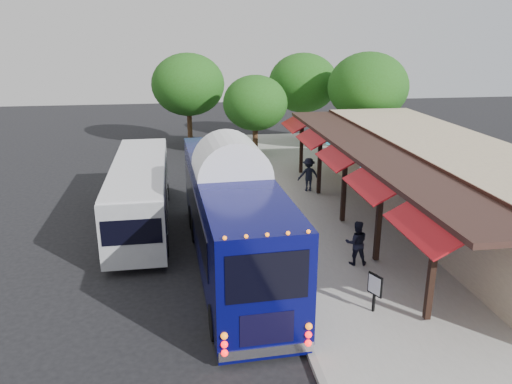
{
  "coord_description": "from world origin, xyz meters",
  "views": [
    {
      "loc": [
        -3.02,
        -15.89,
        8.24
      ],
      "look_at": [
        -0.12,
        3.8,
        1.8
      ],
      "focal_mm": 35.0,
      "sensor_mm": 36.0,
      "label": 1
    }
  ],
  "objects_px": {
    "ped_c": "(260,183)",
    "ped_d": "(308,174)",
    "city_bus": "(140,191)",
    "ped_b": "(356,243)",
    "coach_bus": "(231,212)",
    "ped_a": "(305,268)",
    "sign_board": "(375,287)"
  },
  "relations": [
    {
      "from": "ped_c",
      "to": "ped_b",
      "type": "bearing_deg",
      "value": 101.14
    },
    {
      "from": "ped_a",
      "to": "coach_bus",
      "type": "bearing_deg",
      "value": 119.18
    },
    {
      "from": "coach_bus",
      "to": "ped_a",
      "type": "xyz_separation_m",
      "value": [
        2.05,
        -2.77,
        -1.0
      ]
    },
    {
      "from": "coach_bus",
      "to": "sign_board",
      "type": "bearing_deg",
      "value": -49.33
    },
    {
      "from": "city_bus",
      "to": "ped_d",
      "type": "relative_size",
      "value": 5.91
    },
    {
      "from": "sign_board",
      "to": "ped_d",
      "type": "bearing_deg",
      "value": 61.06
    },
    {
      "from": "ped_a",
      "to": "city_bus",
      "type": "bearing_deg",
      "value": 119.72
    },
    {
      "from": "coach_bus",
      "to": "ped_c",
      "type": "height_order",
      "value": "coach_bus"
    },
    {
      "from": "ped_b",
      "to": "sign_board",
      "type": "relative_size",
      "value": 1.34
    },
    {
      "from": "sign_board",
      "to": "ped_a",
      "type": "bearing_deg",
      "value": 119.94
    },
    {
      "from": "coach_bus",
      "to": "ped_a",
      "type": "distance_m",
      "value": 3.59
    },
    {
      "from": "coach_bus",
      "to": "ped_c",
      "type": "relative_size",
      "value": 6.16
    },
    {
      "from": "coach_bus",
      "to": "ped_a",
      "type": "bearing_deg",
      "value": -56.31
    },
    {
      "from": "coach_bus",
      "to": "city_bus",
      "type": "xyz_separation_m",
      "value": [
        -3.56,
        4.67,
        -0.52
      ]
    },
    {
      "from": "coach_bus",
      "to": "ped_a",
      "type": "relative_size",
      "value": 6.63
    },
    {
      "from": "coach_bus",
      "to": "ped_b",
      "type": "bearing_deg",
      "value": -14.09
    },
    {
      "from": "ped_a",
      "to": "ped_b",
      "type": "bearing_deg",
      "value": 31.3
    },
    {
      "from": "coach_bus",
      "to": "ped_a",
      "type": "height_order",
      "value": "coach_bus"
    },
    {
      "from": "ped_b",
      "to": "ped_c",
      "type": "xyz_separation_m",
      "value": [
        -2.37,
        7.35,
        0.16
      ]
    },
    {
      "from": "city_bus",
      "to": "sign_board",
      "type": "height_order",
      "value": "city_bus"
    },
    {
      "from": "ped_d",
      "to": "city_bus",
      "type": "bearing_deg",
      "value": 18.41
    },
    {
      "from": "coach_bus",
      "to": "ped_b",
      "type": "xyz_separation_m",
      "value": [
        4.42,
        -0.88,
        -1.09
      ]
    },
    {
      "from": "ped_a",
      "to": "sign_board",
      "type": "height_order",
      "value": "ped_a"
    },
    {
      "from": "city_bus",
      "to": "ped_b",
      "type": "relative_size",
      "value": 6.33
    },
    {
      "from": "coach_bus",
      "to": "ped_c",
      "type": "xyz_separation_m",
      "value": [
        2.05,
        6.47,
        -0.93
      ]
    },
    {
      "from": "ped_c",
      "to": "ped_d",
      "type": "bearing_deg",
      "value": -159.57
    },
    {
      "from": "ped_c",
      "to": "ped_d",
      "type": "xyz_separation_m",
      "value": [
        2.8,
        1.44,
        -0.1
      ]
    },
    {
      "from": "ped_a",
      "to": "sign_board",
      "type": "bearing_deg",
      "value": -43.08
    },
    {
      "from": "ped_a",
      "to": "ped_b",
      "type": "height_order",
      "value": "ped_a"
    },
    {
      "from": "ped_a",
      "to": "ped_b",
      "type": "distance_m",
      "value": 3.03
    },
    {
      "from": "coach_bus",
      "to": "ped_b",
      "type": "distance_m",
      "value": 4.64
    },
    {
      "from": "ped_c",
      "to": "sign_board",
      "type": "relative_size",
      "value": 1.6
    }
  ]
}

